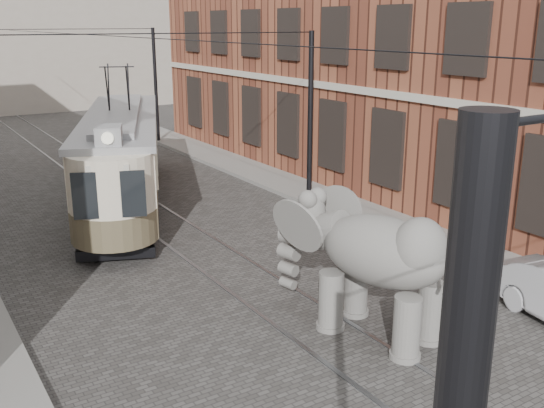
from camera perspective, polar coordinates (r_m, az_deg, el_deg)
ground at (r=14.72m, az=0.36°, el=-8.78°), size 120.00×120.00×0.00m
tram_rails at (r=14.72m, az=0.36°, el=-8.74°), size 1.54×80.00×0.02m
sidewalk_right at (r=18.38m, az=16.39°, el=-3.99°), size 2.00×60.00×0.15m
brick_building at (r=27.20m, az=10.18°, el=15.57°), size 8.00×26.00×12.00m
catenary at (r=17.97m, az=-8.80°, el=5.73°), size 11.00×30.20×6.00m
tram at (r=22.56m, az=-13.68°, el=6.11°), size 6.85×12.28×4.85m
elephant at (r=12.80m, az=10.02°, el=-6.07°), size 3.73×5.17×2.85m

